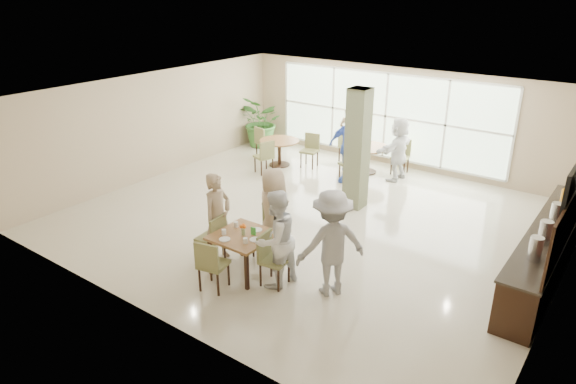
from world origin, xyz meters
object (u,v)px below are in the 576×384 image
Objects in this scene: round_table_right at (367,152)px; teen_far at (273,211)px; adult_b at (398,149)px; buffet_counter at (549,248)px; adult_a at (349,147)px; main_table at (244,239)px; teen_standing at (332,243)px; round_table_left at (279,146)px; teen_right at (276,239)px; adult_standing at (349,135)px; potted_plant at (262,122)px; teen_left at (218,217)px.

round_table_right is 5.21m from teen_far.
adult_b is (0.20, 5.14, -0.03)m from teen_far.
adult_a is at bearing 159.14° from buffet_counter.
main_table is 0.54× the size of teen_standing.
round_table_left is at bearing 120.87° from main_table.
buffet_counter is (4.46, 3.11, -0.11)m from main_table.
round_table_right is 0.68× the size of teen_right.
teen_far is 4.29m from adult_a.
buffet_counter is 3.97m from teen_standing.
adult_standing reaches higher than round_table_left.
buffet_counter reaches higher than round_table_left.
teen_standing is at bearing 114.18° from adult_standing.
potted_plant is 8.19m from teen_right.
adult_a is (3.80, -1.13, 0.14)m from potted_plant.
main_table is 7.75m from potted_plant.
teen_left is at bearing -64.94° from round_table_left.
teen_standing is at bearing -45.48° from round_table_left.
round_table_left is 2.49m from round_table_right.
teen_right reaches higher than potted_plant.
teen_far reaches higher than adult_b.
main_table is 0.92m from teen_far.
main_table is 0.58× the size of teen_far.
teen_far is 0.99× the size of teen_right.
adult_standing reaches higher than round_table_right.
adult_a is at bearing -154.93° from teen_right.
buffet_counter is 2.78× the size of adult_b.
teen_left is at bearing -47.51° from teen_standing.
teen_right is (1.43, -0.09, 0.02)m from teen_left.
round_table_right is 0.96m from adult_b.
teen_right reaches higher than adult_b.
adult_b reaches higher than main_table.
teen_right is (1.47, -6.04, 0.29)m from round_table_right.
teen_far is (4.58, -5.34, 0.06)m from potted_plant.
teen_left is at bearing -57.71° from potted_plant.
adult_standing is at bearing -55.02° from teen_far.
buffet_counter is 2.67× the size of teen_right.
potted_plant reaches higher than round_table_right.
round_table_left is 0.59× the size of adult_a.
round_table_left is 2.29m from adult_a.
adult_standing is at bearing 40.48° from round_table_left.
teen_standing reaches higher than round_table_left.
round_table_left is 0.66× the size of teen_left.
round_table_left is at bearing -157.72° from round_table_right.
adult_b reaches higher than potted_plant.
teen_left is (-5.17, -3.01, 0.31)m from buffet_counter.
adult_a is at bearing -16.54° from potted_plant.
round_table_left is 0.66× the size of adult_standing.
buffet_counter is at bearing 170.27° from teen_standing.
round_table_right is 0.25× the size of buffet_counter.
adult_a reaches higher than round_table_left.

